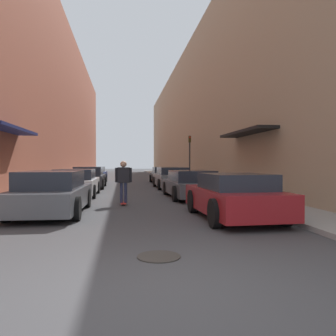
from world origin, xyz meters
TOP-DOWN VIEW (x-y plane):
  - ground at (0.00, 23.47)m, footprint 129.11×129.11m
  - curb_strip_left at (-4.53, 29.34)m, footprint 1.80×58.69m
  - curb_strip_right at (4.53, 29.34)m, footprint 1.80×58.69m
  - building_row_left at (-7.43, 29.34)m, footprint 4.90×58.69m
  - building_row_right at (7.43, 29.34)m, footprint 4.90×58.69m
  - parked_car_left_0 at (-2.56, 6.25)m, footprint 1.93×4.34m
  - parked_car_left_1 at (-2.63, 11.63)m, footprint 1.99×4.02m
  - parked_car_left_2 at (-2.52, 16.67)m, footprint 1.93×4.52m
  - parked_car_left_3 at (-2.69, 22.01)m, footprint 1.90×3.97m
  - parked_car_right_0 at (2.51, 4.72)m, footprint 1.94×4.00m
  - parked_car_right_1 at (2.47, 10.20)m, footprint 2.00×4.69m
  - parked_car_right_2 at (2.48, 15.79)m, footprint 2.01×4.56m
  - parked_car_right_3 at (2.65, 21.15)m, footprint 1.96×3.98m
  - skateboarder at (-0.46, 8.17)m, footprint 0.61×0.78m
  - manhole_cover at (0.09, 1.38)m, footprint 0.70×0.70m
  - traffic_light at (4.04, 18.02)m, footprint 0.16×0.22m

SIDE VIEW (x-z plane):
  - ground at x=0.00m, z-range 0.00..0.00m
  - manhole_cover at x=0.09m, z-range 0.00..0.02m
  - curb_strip_left at x=-4.53m, z-range 0.00..0.12m
  - curb_strip_right at x=4.53m, z-range 0.00..0.12m
  - parked_car_right_1 at x=2.47m, z-range -0.02..1.18m
  - parked_car_right_3 at x=2.65m, z-range -0.02..1.21m
  - parked_car_left_1 at x=-2.63m, z-range -0.02..1.22m
  - parked_car_right_0 at x=2.51m, z-range -0.01..1.23m
  - parked_car_left_3 at x=-2.69m, z-range -0.01..1.24m
  - parked_car_left_0 at x=-2.56m, z-range -0.02..1.26m
  - parked_car_right_2 at x=2.48m, z-range -0.01..1.26m
  - parked_car_left_2 at x=-2.52m, z-range -0.02..1.28m
  - skateboarder at x=-0.46m, z-range 0.18..1.78m
  - traffic_light at x=4.04m, z-range 0.52..3.79m
  - building_row_right at x=7.43m, z-range 0.00..12.46m
  - building_row_left at x=-7.43m, z-range 0.00..14.61m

